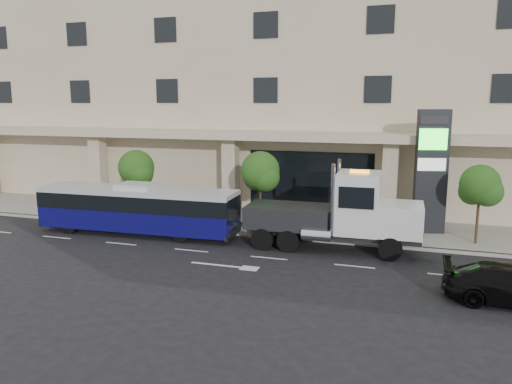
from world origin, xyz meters
TOP-DOWN VIEW (x-y plane):
  - ground at (0.00, 0.00)m, footprint 120.00×120.00m
  - sidewalk at (0.00, 5.00)m, footprint 120.00×6.00m
  - curb at (0.00, 2.00)m, footprint 120.00×0.30m
  - convention_center at (-0.00, 15.42)m, footprint 60.00×17.60m
  - tree_left at (-9.97, 3.59)m, footprint 2.27×2.20m
  - tree_mid at (-1.97, 3.59)m, footprint 2.28×2.20m
  - tree_right at (9.53, 3.59)m, footprint 2.10×2.00m
  - city_bus at (-8.18, 0.54)m, footprint 11.36×2.73m
  - tow_truck at (2.97, 0.82)m, footprint 9.71×2.59m
  - signage_pylon at (7.20, 5.15)m, footprint 1.77×0.97m

SIDE VIEW (x-z plane):
  - ground at x=0.00m, z-range 0.00..0.00m
  - sidewalk at x=0.00m, z-range 0.00..0.15m
  - curb at x=0.00m, z-range 0.00..0.15m
  - city_bus at x=-8.18m, z-range 0.02..2.88m
  - tow_truck at x=2.97m, z-range -0.39..4.03m
  - tree_right at x=9.53m, z-range 1.01..5.06m
  - tree_left at x=-9.97m, z-range 1.00..5.22m
  - tree_mid at x=-1.97m, z-range 1.07..5.45m
  - signage_pylon at x=7.20m, z-range 0.20..6.93m
  - convention_center at x=0.00m, z-range -0.03..19.97m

